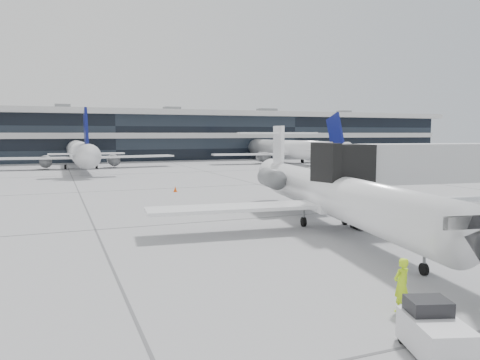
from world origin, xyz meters
name	(u,v)px	position (x,y,z in m)	size (l,w,h in m)	color
ground	(244,219)	(0.00, 0.00, 0.00)	(220.00, 220.00, 0.00)	gray
terminal	(110,138)	(0.00, 82.00, 5.00)	(170.00, 22.00, 10.00)	black
bg_jet_center	(81,168)	(-8.00, 55.00, 0.00)	(32.00, 40.00, 9.60)	white
bg_jet_right	(287,163)	(32.00, 55.00, 0.00)	(32.00, 40.00, 9.60)	white
regional_jet	(332,193)	(3.84, -5.18, 2.27)	(22.98, 28.66, 6.64)	white
jet_bridge	(454,164)	(12.18, -6.74, 4.02)	(17.21, 5.31, 5.52)	silver
ramp_worker	(401,285)	(-1.53, -17.81, 0.93)	(0.67, 0.44, 1.85)	#C8FF1A
baggage_tug	(435,332)	(-2.83, -20.64, 0.63)	(1.93, 2.52, 1.41)	silver
traffic_cone	(175,189)	(-0.75, 16.73, 0.28)	(0.41, 0.41, 0.59)	#FF530D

